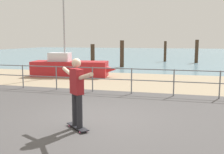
% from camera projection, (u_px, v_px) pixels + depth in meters
% --- Properties ---
extents(ground_plane, '(24.00, 10.00, 0.04)m').
position_uv_depth(ground_plane, '(83.00, 132.00, 6.28)').
color(ground_plane, '#474444').
rests_on(ground_plane, ground).
extents(beach_strip, '(24.00, 6.00, 0.04)m').
position_uv_depth(beach_strip, '(138.00, 81.00, 13.92)').
color(beach_strip, tan).
rests_on(beach_strip, ground).
extents(sea_surface, '(72.00, 50.00, 0.04)m').
position_uv_depth(sea_surface, '(169.00, 54.00, 40.68)').
color(sea_surface, slate).
rests_on(sea_surface, ground).
extents(railing_fence, '(11.54, 0.05, 1.05)m').
position_uv_depth(railing_fence, '(112.00, 76.00, 10.71)').
color(railing_fence, slate).
rests_on(railing_fence, ground).
extents(sailboat, '(5.05, 2.01, 4.56)m').
position_uv_depth(sailboat, '(73.00, 68.00, 15.60)').
color(sailboat, '#B21E23').
rests_on(sailboat, ground).
extents(skateboard, '(0.74, 0.67, 0.08)m').
position_uv_depth(skateboard, '(78.00, 127.00, 6.42)').
color(skateboard, black).
rests_on(skateboard, ground).
extents(skateboarder, '(1.16, 1.00, 1.65)m').
position_uv_depth(skateboarder, '(77.00, 88.00, 6.29)').
color(skateboarder, '#26262B').
rests_on(skateboarder, skateboard).
extents(groyne_post_0, '(0.35, 0.35, 1.78)m').
position_uv_depth(groyne_post_0, '(93.00, 54.00, 22.86)').
color(groyne_post_0, '#422D1E').
rests_on(groyne_post_0, ground).
extents(groyne_post_1, '(0.32, 0.32, 2.10)m').
position_uv_depth(groyne_post_1, '(122.00, 54.00, 20.77)').
color(groyne_post_1, '#422D1E').
rests_on(groyne_post_1, ground).
extents(groyne_post_2, '(0.26, 0.26, 2.01)m').
position_uv_depth(groyne_post_2, '(165.00, 51.00, 25.97)').
color(groyne_post_2, '#422D1E').
rests_on(groyne_post_2, ground).
extents(groyne_post_3, '(0.32, 0.32, 2.15)m').
position_uv_depth(groyne_post_3, '(197.00, 51.00, 24.47)').
color(groyne_post_3, '#422D1E').
rests_on(groyne_post_3, ground).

